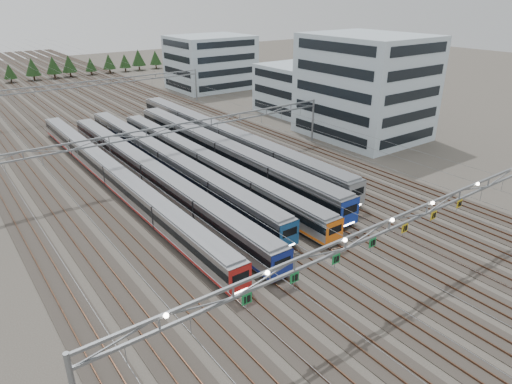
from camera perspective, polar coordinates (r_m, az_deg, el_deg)
ground at (r=46.37m, az=15.29°, el=-11.99°), size 400.00×400.00×0.00m
track_bed at (r=128.40m, az=-22.01°, el=10.86°), size 54.00×260.00×5.42m
train_a at (r=69.97m, az=-17.50°, el=2.09°), size 2.55×66.38×3.32m
train_b at (r=68.58m, az=-13.10°, el=2.26°), size 2.73×61.26×3.55m
train_c at (r=73.56m, az=-11.13°, el=3.92°), size 2.74×60.45×3.56m
train_d at (r=71.95m, az=-6.42°, el=3.72°), size 2.64×56.83×3.44m
train_e at (r=75.40m, az=-4.14°, el=5.00°), size 3.10×56.25×4.05m
train_f at (r=82.44m, az=-3.71°, el=6.69°), size 3.17×62.19×4.14m
gantry_near at (r=42.63m, az=16.38°, el=-4.30°), size 56.36×0.61×8.08m
gantry_mid at (r=72.24m, az=-9.42°, el=7.32°), size 56.36×0.36×8.00m
gantry_far at (r=113.27m, az=-20.27°, el=12.13°), size 56.36×0.36×8.00m
depot_bldg_south at (r=92.52m, az=13.45°, el=12.67°), size 18.00×22.00×19.31m
depot_bldg_mid at (r=110.08m, az=5.07°, el=12.70°), size 14.00×16.00×11.02m
depot_bldg_north at (r=139.45m, az=-5.69°, el=15.83°), size 22.00×18.00×14.97m
treeline at (r=168.37m, az=-25.37°, el=13.99°), size 100.10×5.60×7.02m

